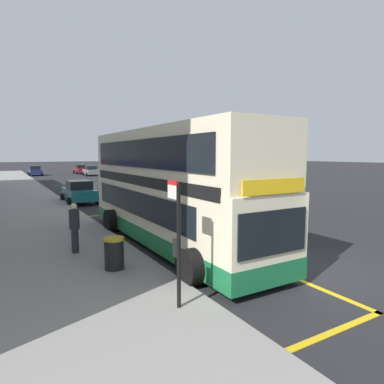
% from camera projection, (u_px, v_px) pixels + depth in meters
% --- Properties ---
extents(ground_plane, '(260.00, 260.00, 0.00)m').
position_uv_depth(ground_plane, '(82.00, 185.00, 37.36)').
color(ground_plane, black).
extents(pavement_near, '(6.00, 76.00, 0.14)m').
position_uv_depth(pavement_near, '(12.00, 188.00, 33.83)').
color(pavement_near, gray).
rests_on(pavement_near, ground).
extents(double_decker_bus, '(3.20, 11.33, 4.40)m').
position_uv_depth(double_decker_bus, '(169.00, 191.00, 12.75)').
color(double_decker_bus, beige).
rests_on(double_decker_bus, ground).
extents(bus_bay_markings, '(3.04, 14.99, 0.01)m').
position_uv_depth(bus_bay_markings, '(170.00, 244.00, 12.91)').
color(bus_bay_markings, gold).
rests_on(bus_bay_markings, ground).
extents(bus_stop_sign, '(0.09, 0.51, 2.77)m').
position_uv_depth(bus_stop_sign, '(177.00, 234.00, 7.15)').
color(bus_stop_sign, black).
rests_on(bus_stop_sign, pavement_near).
extents(parked_car_maroon_kerbside, '(2.09, 4.20, 1.62)m').
position_uv_depth(parked_car_maroon_kerbside, '(81.00, 169.00, 59.17)').
color(parked_car_maroon_kerbside, maroon).
rests_on(parked_car_maroon_kerbside, ground).
extents(parked_car_teal_across, '(2.09, 4.20, 1.62)m').
position_uv_depth(parked_car_teal_across, '(79.00, 192.00, 23.66)').
color(parked_car_teal_across, '#196066').
rests_on(parked_car_teal_across, ground).
extents(parked_car_grey_distant, '(2.09, 4.20, 1.62)m').
position_uv_depth(parked_car_grey_distant, '(91.00, 171.00, 53.89)').
color(parked_car_grey_distant, slate).
rests_on(parked_car_grey_distant, ground).
extents(parked_car_navy_far, '(2.09, 4.20, 1.62)m').
position_uv_depth(parked_car_navy_far, '(35.00, 171.00, 54.19)').
color(parked_car_navy_far, navy).
rests_on(parked_car_navy_far, ground).
extents(pedestrian_further_back, '(0.34, 0.34, 1.70)m').
position_uv_depth(pedestrian_further_back, '(74.00, 226.00, 11.19)').
color(pedestrian_further_back, '#26262D').
rests_on(pedestrian_further_back, pavement_near).
extents(litter_bin, '(0.59, 0.59, 0.93)m').
position_uv_depth(litter_bin, '(114.00, 253.00, 9.65)').
color(litter_bin, black).
rests_on(litter_bin, pavement_near).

